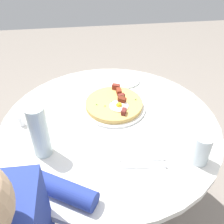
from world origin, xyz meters
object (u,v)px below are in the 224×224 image
at_px(water_glass, 201,149).
at_px(salt_shaker, 22,121).
at_px(dining_table, 110,149).
at_px(water_bottle, 39,132).
at_px(knife, 142,160).
at_px(fork, 143,167).
at_px(breakfast_pizza, 115,104).
at_px(bread_plate, 126,80).
at_px(pizza_plate, 114,107).

bearing_deg(water_glass, salt_shaker, -112.81).
xyz_separation_m(dining_table, water_bottle, (0.14, -0.28, 0.28)).
height_order(knife, water_bottle, water_bottle).
bearing_deg(water_bottle, fork, 71.40).
bearing_deg(dining_table, breakfast_pizza, 162.40).
xyz_separation_m(breakfast_pizza, bread_plate, (-0.23, 0.09, -0.02)).
relative_size(dining_table, water_glass, 7.76).
bearing_deg(bread_plate, water_glass, 17.14).
xyz_separation_m(breakfast_pizza, knife, (0.35, 0.06, -0.02)).
relative_size(bread_plate, knife, 0.84).
xyz_separation_m(knife, water_bottle, (-0.09, -0.38, 0.11)).
relative_size(bread_plate, salt_shaker, 2.90).
relative_size(breakfast_pizza, water_bottle, 1.20).
bearing_deg(water_bottle, salt_shaker, -149.14).
bearing_deg(breakfast_pizza, salt_shaker, -79.98).
relative_size(pizza_plate, water_glass, 2.41).
height_order(water_glass, water_bottle, water_bottle).
height_order(knife, water_glass, water_glass).
xyz_separation_m(knife, water_glass, (0.03, 0.22, 0.06)).
height_order(breakfast_pizza, water_glass, water_glass).
bearing_deg(salt_shaker, dining_table, 84.68).
bearing_deg(salt_shaker, water_glass, 67.19).
bearing_deg(salt_shaker, fork, 57.77).
distance_m(dining_table, knife, 0.31).
height_order(bread_plate, water_glass, water_glass).
xyz_separation_m(dining_table, water_glass, (0.26, 0.31, 0.23)).
distance_m(pizza_plate, fork, 0.39).
bearing_deg(fork, salt_shaker, 153.06).
distance_m(bread_plate, salt_shaker, 0.60).
height_order(bread_plate, knife, bread_plate).
bearing_deg(water_bottle, dining_table, 116.64).
bearing_deg(dining_table, water_bottle, -63.36).
bearing_deg(water_glass, pizza_plate, -142.78).
height_order(pizza_plate, water_glass, water_glass).
bearing_deg(knife, breakfast_pizza, 105.66).
xyz_separation_m(fork, salt_shaker, (-0.31, -0.49, 0.02)).
relative_size(knife, salt_shaker, 3.46).
bearing_deg(salt_shaker, bread_plate, 120.38).
distance_m(fork, water_bottle, 0.41).
bearing_deg(fork, pizza_plate, 104.60).
bearing_deg(water_bottle, pizza_plate, 128.72).
xyz_separation_m(pizza_plate, knife, (0.34, 0.07, 0.00)).
bearing_deg(pizza_plate, dining_table, -16.40).
xyz_separation_m(fork, water_glass, (-0.01, 0.22, 0.06)).
xyz_separation_m(bread_plate, water_bottle, (0.48, -0.41, 0.11)).
height_order(fork, water_glass, water_glass).
height_order(breakfast_pizza, water_bottle, water_bottle).
bearing_deg(knife, dining_table, 118.15).
bearing_deg(bread_plate, salt_shaker, -59.62).
bearing_deg(pizza_plate, bread_plate, 157.14).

